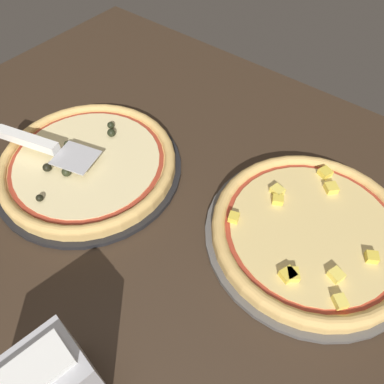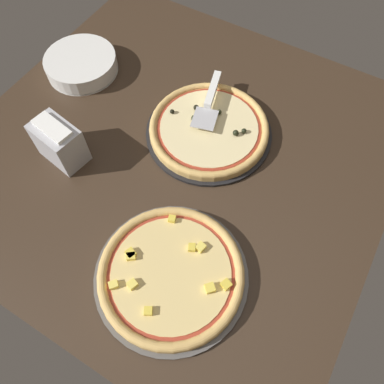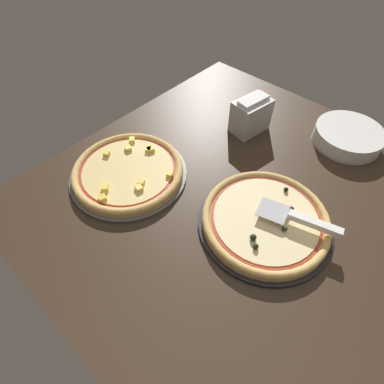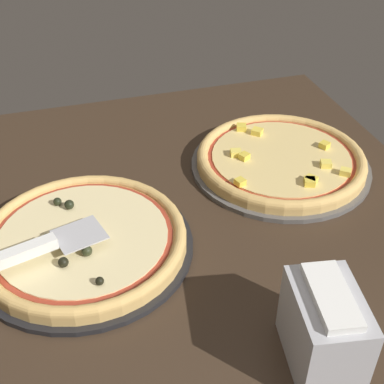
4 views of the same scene
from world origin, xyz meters
TOP-DOWN VIEW (x-y plane):
  - ground_plane at (0.00, 0.00)cm, footprint 122.04×120.19cm
  - pizza_pan_front at (-5.15, -10.33)cm, footprint 38.42×38.42cm
  - pizza_front at (-5.14, -10.34)cm, footprint 36.12×36.12cm
  - pizza_pan_back at (-18.99, 33.46)cm, footprint 38.25×38.25cm
  - pizza_back at (-18.97, 33.46)cm, footprint 35.95×35.95cm
  - serving_spatula at (-0.78, -19.75)cm, footprint 10.42×22.76cm
  - plate_stack at (45.11, -12.21)cm, footprint 23.83×23.83cm
  - napkin_holder at (27.31, 18.34)cm, footprint 14.77×10.95cm

SIDE VIEW (x-z plane):
  - ground_plane at x=0.00cm, z-range -3.60..0.00cm
  - pizza_pan_front at x=-5.15cm, z-range 0.00..1.00cm
  - pizza_pan_back at x=-18.99cm, z-range 0.00..1.00cm
  - pizza_back at x=-18.97cm, z-range 0.69..3.88cm
  - pizza_front at x=-5.14cm, z-range 0.45..4.52cm
  - plate_stack at x=45.11cm, z-range 0.00..5.60cm
  - serving_spatula at x=-0.78cm, z-range 4.91..6.91cm
  - napkin_holder at x=27.31cm, z-range -0.31..13.24cm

